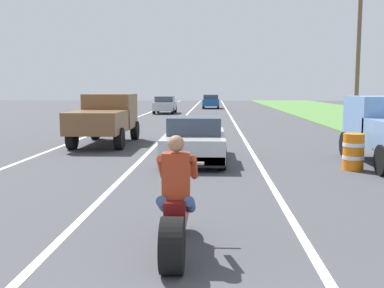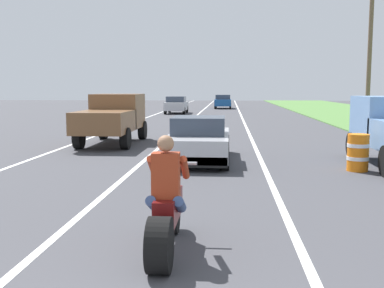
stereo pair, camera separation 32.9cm
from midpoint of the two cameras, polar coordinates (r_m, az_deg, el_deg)
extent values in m
cube|color=white|center=(23.13, -10.57, 1.30)|extent=(0.14, 120.00, 0.01)
cube|color=white|center=(22.36, 7.54, 1.17)|extent=(0.14, 120.00, 0.01)
cube|color=white|center=(22.46, -1.67, 1.25)|extent=(0.14, 120.00, 0.01)
cylinder|color=black|center=(5.69, -2.33, -12.39)|extent=(0.28, 0.69, 0.69)
cylinder|color=black|center=(7.17, -0.84, -8.56)|extent=(0.12, 0.63, 0.63)
cube|color=#590F0F|center=(6.40, -1.46, -7.73)|extent=(0.28, 1.10, 0.36)
cylinder|color=#B2B2B7|center=(7.00, -0.90, -5.84)|extent=(0.08, 0.36, 0.73)
cylinder|color=#A5A5AA|center=(6.90, -0.93, -2.39)|extent=(0.70, 0.05, 0.05)
cube|color=#993319|center=(6.07, -1.70, -3.89)|extent=(0.36, 0.24, 0.60)
sphere|color=#9E7051|center=(6.00, -1.71, 0.05)|extent=(0.22, 0.22, 0.22)
cylinder|color=#384C7A|center=(6.21, -3.32, -7.43)|extent=(0.14, 0.47, 0.32)
cylinder|color=#993319|center=(6.38, -3.37, -2.91)|extent=(0.10, 0.51, 0.40)
cylinder|color=#384C7A|center=(6.17, 0.02, -7.51)|extent=(0.14, 0.47, 0.32)
cylinder|color=#993319|center=(6.33, 0.58, -2.97)|extent=(0.10, 0.51, 0.40)
cube|color=#B7B7BC|center=(14.17, 1.56, 0.04)|extent=(1.80, 4.30, 0.64)
cube|color=#333D4C|center=(13.91, 1.53, 2.32)|extent=(1.56, 1.70, 0.52)
cube|color=black|center=(12.18, 1.06, -2.23)|extent=(1.76, 0.20, 0.28)
cylinder|color=black|center=(15.84, -1.03, 0.02)|extent=(0.24, 0.64, 0.64)
cylinder|color=black|center=(15.76, 4.77, -0.04)|extent=(0.24, 0.64, 0.64)
cylinder|color=black|center=(12.69, -2.43, -1.72)|extent=(0.24, 0.64, 0.64)
cylinder|color=black|center=(12.59, 4.82, -1.80)|extent=(0.24, 0.64, 0.64)
cube|color=brown|center=(19.53, -8.64, 4.08)|extent=(1.90, 2.10, 1.40)
cube|color=#333D4C|center=(19.86, -8.43, 5.24)|extent=(1.67, 0.29, 0.57)
cube|color=brown|center=(17.37, -10.31, 2.71)|extent=(1.90, 2.70, 0.80)
cylinder|color=black|center=(20.58, -10.45, 1.73)|extent=(0.28, 0.80, 0.80)
cylinder|color=black|center=(20.20, -5.67, 1.71)|extent=(0.28, 0.80, 0.80)
cylinder|color=black|center=(17.38, -13.29, 0.72)|extent=(0.28, 0.80, 0.80)
cylinder|color=black|center=(16.93, -7.68, 0.68)|extent=(0.28, 0.80, 0.80)
cylinder|color=black|center=(15.81, 19.86, -0.12)|extent=(0.28, 0.80, 0.80)
cylinder|color=brown|center=(27.92, 21.44, 10.53)|extent=(0.24, 0.24, 8.41)
cylinder|color=orange|center=(13.24, 20.51, -1.00)|extent=(0.56, 0.56, 1.00)
cylinder|color=white|center=(13.22, 20.54, -0.15)|extent=(0.58, 0.58, 0.10)
cylinder|color=white|center=(13.26, 20.48, -1.65)|extent=(0.58, 0.58, 0.10)
cube|color=#B2B2B7|center=(40.66, -1.71, 4.72)|extent=(1.76, 4.00, 0.70)
cube|color=#333D4C|center=(40.44, -1.74, 5.55)|extent=(1.56, 2.00, 0.50)
cylinder|color=black|center=(42.16, -2.58, 4.32)|extent=(0.20, 0.60, 0.60)
cylinder|color=black|center=(41.99, -0.41, 4.31)|extent=(0.20, 0.60, 0.60)
cylinder|color=black|center=(39.38, -3.09, 4.13)|extent=(0.20, 0.60, 0.60)
cylinder|color=black|center=(39.20, -0.76, 4.12)|extent=(0.20, 0.60, 0.60)
cube|color=#194C8C|center=(50.56, 4.03, 5.14)|extent=(1.76, 4.00, 0.70)
cube|color=#333D4C|center=(50.35, 4.04, 5.81)|extent=(1.56, 2.00, 0.50)
cylinder|color=black|center=(51.99, 3.16, 4.81)|extent=(0.20, 0.60, 0.60)
cylinder|color=black|center=(51.97, 4.93, 4.79)|extent=(0.20, 0.60, 0.60)
cylinder|color=black|center=(49.19, 3.08, 4.69)|extent=(0.20, 0.60, 0.60)
cylinder|color=black|center=(49.18, 4.95, 4.67)|extent=(0.20, 0.60, 0.60)
camera|label=1|loc=(0.16, -89.07, 0.11)|focal=43.14mm
camera|label=2|loc=(0.16, 90.93, -0.11)|focal=43.14mm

